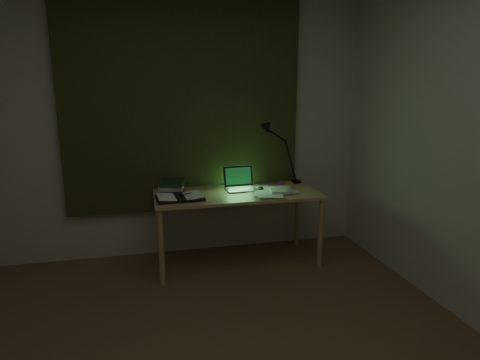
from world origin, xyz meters
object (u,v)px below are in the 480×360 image
at_px(open_textbook, 180,197).
at_px(book_stack, 172,186).
at_px(loose_papers, 272,190).
at_px(desk, 237,228).
at_px(laptop, 242,179).
at_px(desk_lamp, 297,154).

xyz_separation_m(open_textbook, book_stack, (-0.04, 0.27, 0.04)).
xyz_separation_m(open_textbook, loose_papers, (0.85, 0.07, -0.01)).
height_order(desk, loose_papers, loose_papers).
height_order(desk, open_textbook, open_textbook).
xyz_separation_m(book_stack, loose_papers, (0.89, -0.20, -0.04)).
height_order(book_stack, loose_papers, book_stack).
bearing_deg(loose_papers, open_textbook, -175.01).
distance_m(open_textbook, book_stack, 0.28).
distance_m(laptop, loose_papers, 0.30).
height_order(laptop, book_stack, laptop).
bearing_deg(desk, desk_lamp, 21.25).
xyz_separation_m(loose_papers, desk_lamp, (0.34, 0.28, 0.28)).
bearing_deg(book_stack, open_textbook, -81.11).
xyz_separation_m(laptop, open_textbook, (-0.59, -0.18, -0.09)).
bearing_deg(laptop, desk_lamp, 13.36).
relative_size(laptop, loose_papers, 0.85).
bearing_deg(laptop, open_textbook, -165.78).
bearing_deg(open_textbook, desk_lamp, 12.65).
distance_m(desk, laptop, 0.45).
bearing_deg(laptop, loose_papers, -25.40).
relative_size(desk, loose_papers, 3.84).
distance_m(desk, book_stack, 0.71).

